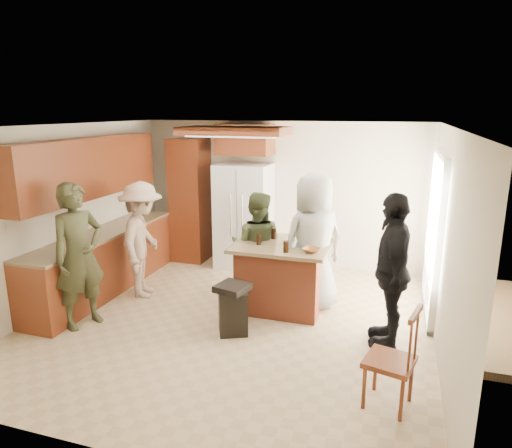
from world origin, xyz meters
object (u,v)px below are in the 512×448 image
(person_counter, at_px, (142,240))
(kitchen_island, at_px, (282,275))
(person_side_right, at_px, (392,270))
(trash_bin, at_px, (233,308))
(spindle_chair, at_px, (392,362))
(person_behind_right, at_px, (313,243))
(refrigerator, at_px, (244,216))
(person_behind_left, at_px, (257,246))
(person_front_left, at_px, (79,256))

(person_counter, relative_size, kitchen_island, 1.33)
(person_side_right, distance_m, person_counter, 3.51)
(person_side_right, distance_m, trash_bin, 1.95)
(kitchen_island, bearing_deg, trash_bin, -113.76)
(trash_bin, bearing_deg, spindle_chair, -25.94)
(kitchen_island, bearing_deg, person_side_right, -21.40)
(trash_bin, bearing_deg, person_behind_right, 50.98)
(refrigerator, bearing_deg, trash_bin, -74.35)
(kitchen_island, distance_m, spindle_chair, 2.35)
(person_behind_right, xyz_separation_m, trash_bin, (-0.80, -0.99, -0.63))
(refrigerator, xyz_separation_m, spindle_chair, (2.56, -3.32, -0.45))
(person_behind_left, bearing_deg, spindle_chair, 129.15)
(person_front_left, distance_m, person_counter, 1.12)
(person_front_left, distance_m, spindle_chair, 3.86)
(refrigerator, xyz_separation_m, trash_bin, (0.67, -2.39, -0.58))
(person_front_left, bearing_deg, person_behind_left, -29.69)
(person_behind_right, bearing_deg, kitchen_island, -27.23)
(person_counter, relative_size, refrigerator, 0.94)
(person_behind_left, bearing_deg, person_side_right, 152.82)
(person_behind_left, distance_m, refrigerator, 1.45)
(person_side_right, bearing_deg, kitchen_island, -116.39)
(person_behind_right, relative_size, spindle_chair, 1.90)
(person_front_left, distance_m, person_side_right, 3.79)
(refrigerator, height_order, trash_bin, refrigerator)
(person_front_left, height_order, kitchen_island, person_front_left)
(person_side_right, height_order, kitchen_island, person_side_right)
(person_front_left, distance_m, kitchen_island, 2.64)
(person_counter, xyz_separation_m, trash_bin, (1.66, -0.72, -0.53))
(person_side_right, relative_size, kitchen_island, 1.41)
(person_front_left, height_order, trash_bin, person_front_left)
(person_front_left, height_order, person_side_right, person_front_left)
(person_front_left, distance_m, person_behind_right, 3.01)
(person_behind_right, xyz_separation_m, spindle_chair, (1.09, -1.91, -0.49))
(person_behind_right, relative_size, kitchen_island, 1.48)
(trash_bin, bearing_deg, person_counter, 156.50)
(trash_bin, bearing_deg, person_side_right, 9.95)
(person_side_right, height_order, trash_bin, person_side_right)
(person_counter, bearing_deg, person_front_left, 152.32)
(person_front_left, xyz_separation_m, person_side_right, (3.72, 0.69, -0.02))
(person_side_right, bearing_deg, person_behind_left, -117.67)
(person_behind_left, height_order, trash_bin, person_behind_left)
(person_behind_right, bearing_deg, trash_bin, 9.82)
(person_behind_left, height_order, person_behind_right, person_behind_right)
(person_front_left, relative_size, spindle_chair, 1.86)
(person_counter, height_order, refrigerator, refrigerator)
(person_side_right, xyz_separation_m, person_counter, (-3.49, 0.40, -0.06))
(trash_bin, xyz_separation_m, spindle_chair, (1.89, -0.92, 0.13))
(person_front_left, relative_size, refrigerator, 1.03)
(kitchen_island, bearing_deg, person_behind_right, 13.92)
(refrigerator, relative_size, kitchen_island, 1.41)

